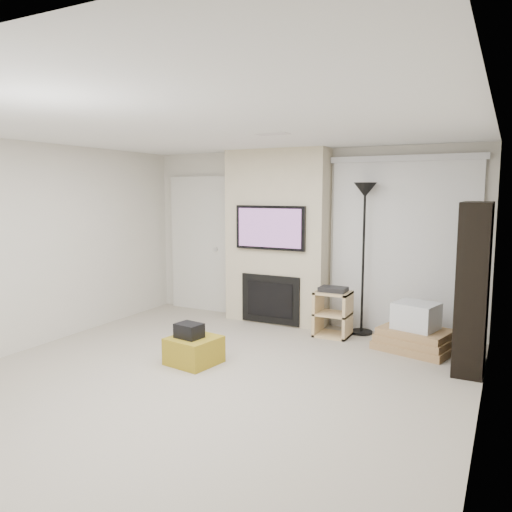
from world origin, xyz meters
The scene contains 15 objects.
floor centered at (0.00, 0.00, 0.00)m, with size 5.00×5.50×0.00m, color #B8AD9A.
ceiling centered at (0.00, 0.00, 2.50)m, with size 5.00×5.50×0.00m, color white.
wall_back centered at (0.00, 2.75, 1.25)m, with size 5.00×2.50×0.00m, color silver.
wall_left centered at (-2.50, 0.00, 1.25)m, with size 5.50×2.50×0.00m, color silver.
wall_right centered at (2.50, 0.00, 1.25)m, with size 5.50×2.50×0.00m, color silver.
hvac_vent centered at (0.40, 0.80, 2.50)m, with size 0.35×0.18×0.01m, color silver.
ottoman centered at (-0.41, 0.47, 0.15)m, with size 0.50×0.50×0.30m, color #A1861D.
black_bag centered at (-0.44, 0.44, 0.38)m, with size 0.28×0.22×0.16m, color black.
fireplace_wall centered at (-0.35, 2.54, 1.24)m, with size 1.50×0.47×2.50m.
entry_door centered at (-1.80, 2.71, 1.05)m, with size 1.02×0.11×2.14m.
vertical_blinds centered at (1.40, 2.70, 1.27)m, with size 1.98×0.10×2.37m.
floor_lamp centered at (0.94, 2.50, 1.59)m, with size 0.30×0.30×2.02m.
av_stand centered at (0.63, 2.20, 0.35)m, with size 0.45×0.38×0.66m.
box_stack centered at (1.71, 2.09, 0.22)m, with size 1.01×0.86×0.58m.
bookshelf centered at (2.34, 1.71, 0.90)m, with size 0.30×0.80×1.80m.
Camera 1 is at (2.66, -3.99, 1.91)m, focal length 35.00 mm.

